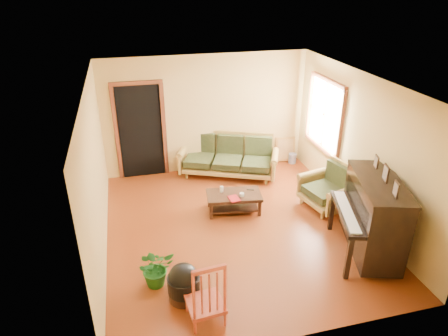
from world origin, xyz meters
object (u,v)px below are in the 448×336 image
object	(u,v)px
potted_plant	(156,267)
sofa	(228,156)
piano	(374,218)
coffee_table	(234,202)
armchair	(326,187)
footstool	(184,286)
red_chair	(205,289)
ceramic_crock	(292,158)

from	to	relation	value
potted_plant	sofa	bearing A→B (deg)	58.89
piano	coffee_table	bearing A→B (deg)	152.55
armchair	footstool	distance (m)	3.48
red_chair	potted_plant	xyz separation A→B (m)	(-0.55, 0.81, -0.20)
sofa	footstool	xyz separation A→B (m)	(-1.55, -3.52, -0.24)
coffee_table	piano	distance (m)	2.53
sofa	potted_plant	distance (m)	3.66
potted_plant	footstool	bearing A→B (deg)	-49.11
sofa	ceramic_crock	size ratio (longest dim) A/B	9.10
sofa	ceramic_crock	xyz separation A→B (m)	(1.65, 0.24, -0.34)
coffee_table	piano	world-z (taller)	piano
sofa	red_chair	bearing A→B (deg)	-85.20
coffee_table	potted_plant	size ratio (longest dim) A/B	1.73
footstool	red_chair	xyz separation A→B (m)	(0.22, -0.42, 0.28)
piano	red_chair	world-z (taller)	piano
coffee_table	red_chair	bearing A→B (deg)	-113.35
ceramic_crock	armchair	bearing A→B (deg)	-95.38
coffee_table	footstool	size ratio (longest dim) A/B	2.27
footstool	armchair	bearing A→B (deg)	30.01
piano	sofa	bearing A→B (deg)	131.87
sofa	red_chair	size ratio (longest dim) A/B	2.15
armchair	piano	world-z (taller)	piano
sofa	red_chair	distance (m)	4.17
red_chair	coffee_table	bearing A→B (deg)	61.55
ceramic_crock	sofa	bearing A→B (deg)	-171.81
coffee_table	footstool	world-z (taller)	footstool
piano	ceramic_crock	world-z (taller)	piano
red_chair	armchair	bearing A→B (deg)	32.64
armchair	piano	bearing A→B (deg)	-102.35
sofa	ceramic_crock	distance (m)	1.70
sofa	armchair	xyz separation A→B (m)	(1.46, -1.78, -0.01)
coffee_table	piano	bearing A→B (deg)	-44.59
ceramic_crock	potted_plant	world-z (taller)	potted_plant
sofa	piano	bearing A→B (deg)	-41.74
coffee_table	footstool	bearing A→B (deg)	-122.14
piano	footstool	world-z (taller)	piano
armchair	red_chair	size ratio (longest dim) A/B	0.91
sofa	piano	world-z (taller)	piano
coffee_table	footstool	xyz separation A→B (m)	(-1.28, -2.03, 0.03)
piano	ceramic_crock	size ratio (longest dim) A/B	6.37
red_chair	footstool	bearing A→B (deg)	111.88
sofa	red_chair	xyz separation A→B (m)	(-1.34, -3.95, 0.04)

